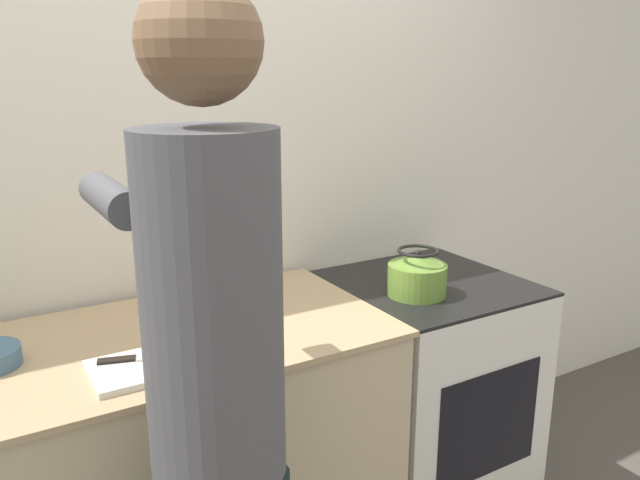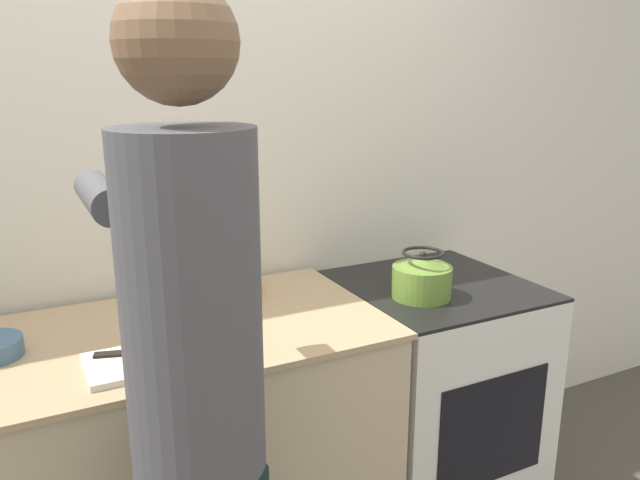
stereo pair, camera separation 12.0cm
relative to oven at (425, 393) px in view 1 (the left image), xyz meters
The scene contains 7 objects.
wall_back 1.22m from the oven, 151.75° to the left, with size 8.00×0.05×2.60m.
oven is the anchor object (origin of this frame).
person 1.34m from the oven, 151.91° to the right, with size 0.32×0.56×1.84m.
cutting_board 1.18m from the oven, behind, with size 0.37×0.20×0.02m.
knife 1.22m from the oven, behind, with size 0.25×0.10×0.01m.
kettle 0.55m from the oven, 148.10° to the right, with size 0.21×0.21×0.17m.
bowl_prep 0.90m from the oven, 163.19° to the left, with size 0.17×0.17×0.08m.
Camera 1 is at (-0.69, -1.34, 1.68)m, focal length 35.00 mm.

